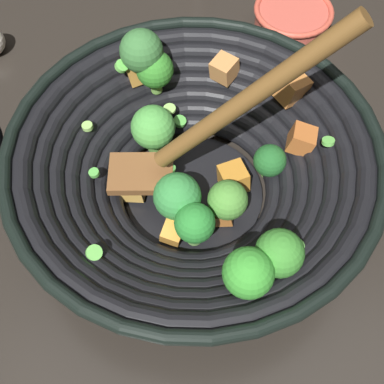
# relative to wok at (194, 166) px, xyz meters

# --- Properties ---
(ground_plane) EXTENTS (4.00, 4.00, 0.00)m
(ground_plane) POSITION_rel_wok_xyz_m (0.00, -0.00, -0.06)
(ground_plane) COLOR #28231E
(wok) EXTENTS (0.40, 0.40, 0.26)m
(wok) POSITION_rel_wok_xyz_m (0.00, 0.00, 0.00)
(wok) COLOR black
(wok) RESTS_ON ground
(prep_bowl) EXTENTS (0.11, 0.11, 0.04)m
(prep_bowl) POSITION_rel_wok_xyz_m (-0.32, -0.02, -0.04)
(prep_bowl) COLOR #D15647
(prep_bowl) RESTS_ON ground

